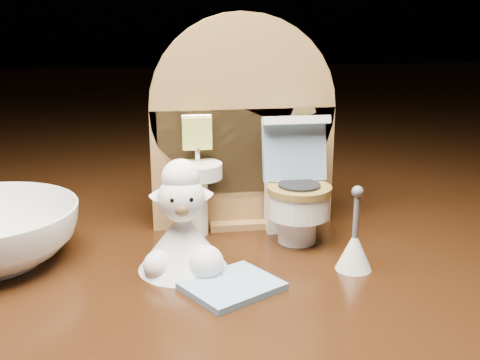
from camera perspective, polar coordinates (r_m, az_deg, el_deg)
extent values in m
cube|color=#33180A|center=(0.41, 1.59, -13.83)|extent=(2.50, 2.50, 0.10)
cube|color=olive|center=(0.43, 0.22, 1.28)|extent=(0.13, 0.02, 0.09)
cylinder|color=olive|center=(0.42, 0.23, 6.91)|extent=(0.13, 0.02, 0.13)
cube|color=olive|center=(0.44, 0.21, -3.77)|extent=(0.05, 0.04, 0.01)
cylinder|color=white|center=(0.42, -3.90, -2.31)|extent=(0.01, 0.01, 0.04)
cylinder|color=white|center=(0.41, -3.93, 0.89)|extent=(0.03, 0.03, 0.01)
cylinder|color=silver|center=(0.41, -4.06, 2.55)|extent=(0.00, 0.00, 0.01)
cube|color=#C4D357|center=(0.41, -4.10, 4.45)|extent=(0.02, 0.01, 0.02)
cube|color=olive|center=(0.43, 5.20, 2.28)|extent=(0.02, 0.01, 0.02)
cylinder|color=beige|center=(0.42, 5.37, 1.29)|extent=(0.02, 0.02, 0.02)
cylinder|color=white|center=(0.41, 5.43, -4.55)|extent=(0.03, 0.03, 0.02)
cylinder|color=white|center=(0.40, 5.60, -2.28)|extent=(0.04, 0.04, 0.02)
cylinder|color=brown|center=(0.40, 5.64, -0.89)|extent=(0.04, 0.04, 0.00)
cube|color=white|center=(0.43, 4.79, -1.46)|extent=(0.03, 0.02, 0.05)
cube|color=#789CBF|center=(0.41, 5.15, 2.92)|extent=(0.04, 0.02, 0.04)
cube|color=white|center=(0.40, 5.37, 5.69)|extent=(0.04, 0.01, 0.01)
cylinder|color=#A2C140|center=(0.42, 6.18, 2.78)|extent=(0.01, 0.01, 0.01)
cube|color=#789CBF|center=(0.35, -0.76, -10.03)|extent=(0.06, 0.06, 0.00)
cone|color=white|center=(0.37, 10.78, -6.56)|extent=(0.02, 0.02, 0.02)
cylinder|color=#59595B|center=(0.36, 10.96, -3.34)|extent=(0.00, 0.00, 0.03)
sphere|color=#59595B|center=(0.36, 11.09, -1.09)|extent=(0.01, 0.01, 0.01)
cone|color=white|center=(0.37, -5.48, -5.72)|extent=(0.05, 0.05, 0.04)
sphere|color=white|center=(0.36, -3.32, -7.87)|extent=(0.02, 0.02, 0.02)
sphere|color=white|center=(0.36, -7.73, -8.05)|extent=(0.02, 0.02, 0.02)
sphere|color=white|center=(0.36, -5.59, -1.74)|extent=(0.03, 0.03, 0.03)
sphere|color=#976F47|center=(0.35, -5.54, -2.68)|extent=(0.01, 0.01, 0.01)
sphere|color=white|center=(0.35, -5.65, 0.18)|extent=(0.02, 0.02, 0.02)
cone|color=white|center=(0.36, -7.66, -1.16)|extent=(0.01, 0.01, 0.01)
cone|color=white|center=(0.36, -3.56, -1.02)|extent=(0.01, 0.01, 0.01)
sphere|color=black|center=(0.34, -6.39, -1.91)|extent=(0.00, 0.00, 0.00)
sphere|color=black|center=(0.34, -4.72, -1.86)|extent=(0.00, 0.00, 0.00)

